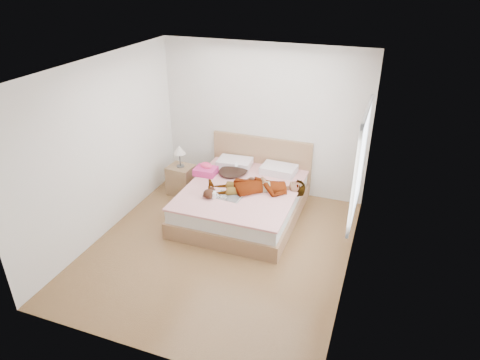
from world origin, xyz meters
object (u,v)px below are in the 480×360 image
at_px(magazine, 228,196).
at_px(nightstand, 181,178).
at_px(plush_toy, 209,193).
at_px(woman, 257,184).
at_px(coffee_mug, 214,195).
at_px(towel, 206,170).
at_px(bed, 244,198).
at_px(phone, 236,165).

distance_m(magazine, nightstand, 1.38).
bearing_deg(plush_toy, magazine, 22.29).
relative_size(woman, nightstand, 1.69).
bearing_deg(nightstand, plush_toy, -41.53).
relative_size(woman, coffee_mug, 12.10).
xyz_separation_m(coffee_mug, plush_toy, (-0.07, -0.00, 0.02)).
bearing_deg(woman, towel, -126.17).
distance_m(plush_toy, nightstand, 1.24).
bearing_deg(towel, bed, -13.31).
relative_size(coffee_mug, plush_toy, 0.50).
height_order(phone, magazine, phone).
height_order(phone, towel, phone).
bearing_deg(towel, plush_toy, -62.05).
xyz_separation_m(towel, magazine, (0.65, -0.60, -0.07)).
bearing_deg(bed, phone, 127.55).
bearing_deg(woman, nightstand, -124.74).
xyz_separation_m(towel, nightstand, (-0.53, 0.09, -0.28)).
height_order(woman, coffee_mug, woman).
relative_size(magazine, nightstand, 0.47).
distance_m(magazine, coffee_mug, 0.23).
bearing_deg(magazine, phone, 101.56).
relative_size(bed, towel, 5.59).
height_order(magazine, nightstand, nightstand).
bearing_deg(woman, plush_toy, -75.03).
distance_m(phone, towel, 0.53).
distance_m(magazine, plush_toy, 0.30).
height_order(bed, coffee_mug, bed).
distance_m(woman, nightstand, 1.59).
bearing_deg(nightstand, bed, -11.82).
relative_size(woman, magazine, 3.58).
relative_size(woman, plush_toy, 6.08).
bearing_deg(nightstand, coffee_mug, -39.22).
bearing_deg(bed, towel, 166.69).
bearing_deg(woman, magazine, -66.28).
bearing_deg(bed, plush_toy, -124.66).
bearing_deg(bed, woman, -15.48).
xyz_separation_m(coffee_mug, nightstand, (-0.98, 0.80, -0.26)).
bearing_deg(magazine, towel, 137.12).
height_order(coffee_mug, nightstand, nightstand).
distance_m(woman, plush_toy, 0.77).
bearing_deg(plush_toy, woman, 37.29).
height_order(magazine, plush_toy, plush_toy).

